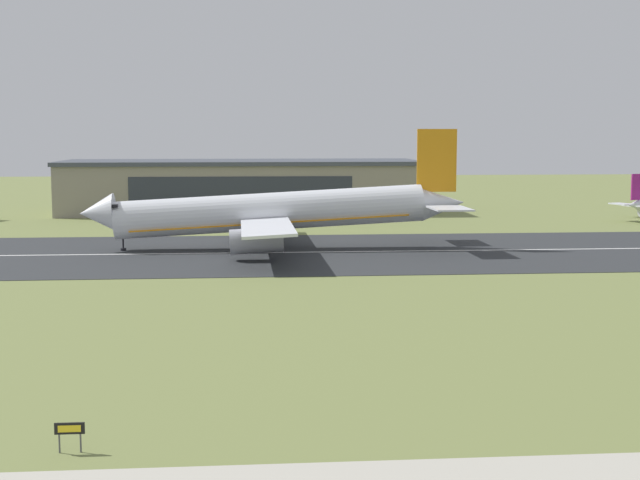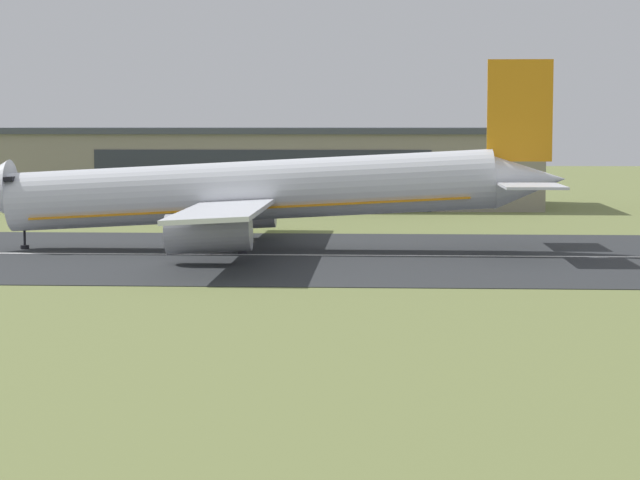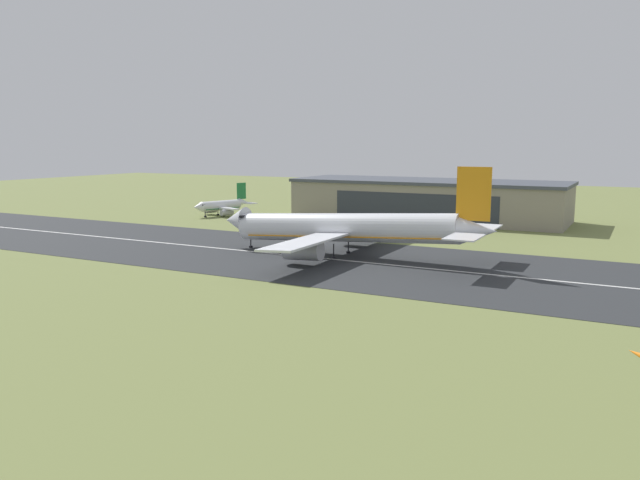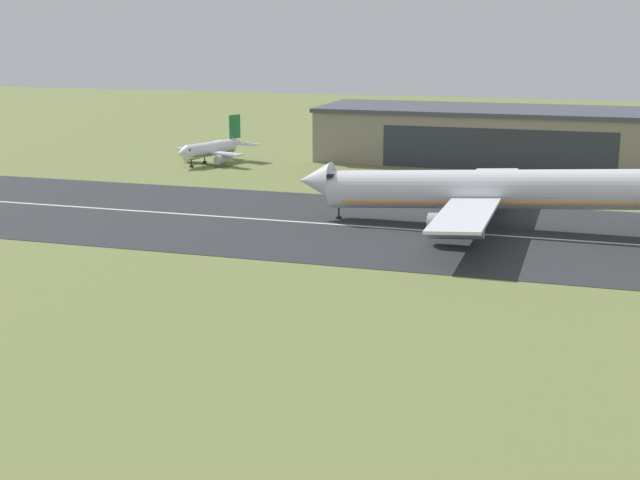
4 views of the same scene
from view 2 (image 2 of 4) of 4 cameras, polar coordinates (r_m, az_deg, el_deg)
name	(u,v)px [view 2 (image 2 of 4)]	position (r m, az deg, el deg)	size (l,w,h in m)	color
ground_plane	(379,377)	(60.94, 2.73, -6.29)	(610.31, 610.31, 0.00)	olive
runway_strip	(384,256)	(116.03, 2.96, -0.72)	(370.31, 45.55, 0.06)	#2B2D30
runway_centreline	(384,255)	(116.03, 2.96, -0.71)	(333.28, 0.70, 0.01)	silver
hangar_building	(270,166)	(187.73, -2.28, 3.38)	(80.02, 26.94, 11.68)	gray
airplane_landing	(254,193)	(120.43, -3.02, 2.18)	(58.98, 50.81, 18.35)	silver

